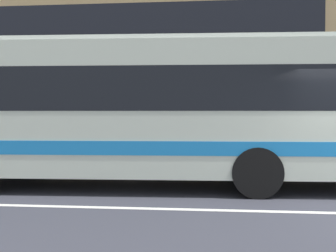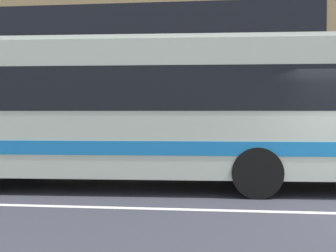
# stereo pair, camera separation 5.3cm
# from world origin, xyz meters

# --- Properties ---
(apartment_block_left) EXTENTS (21.24, 10.05, 9.09)m
(apartment_block_left) POSITION_xyz_m (-8.20, 15.04, 4.55)
(apartment_block_left) COLOR tan
(apartment_block_left) RESTS_ON ground_plane
(transit_bus) EXTENTS (12.11, 3.10, 3.24)m
(transit_bus) POSITION_xyz_m (-2.78, 2.28, 1.79)
(transit_bus) COLOR silver
(transit_bus) RESTS_ON ground_plane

